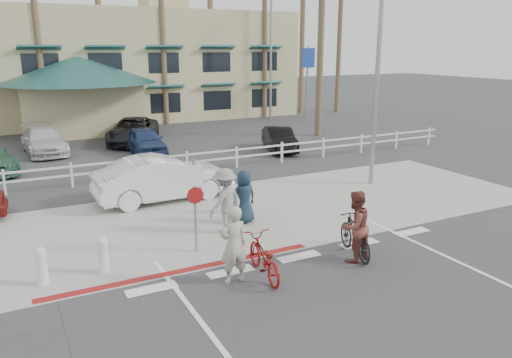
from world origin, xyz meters
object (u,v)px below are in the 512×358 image
bike_red (263,257)px  bike_black (355,236)px  sign_post (195,201)px  car_white_sedan (163,178)px

bike_red → bike_black: bike_black is taller
sign_post → car_white_sedan: sign_post is taller
sign_post → bike_red: 2.55m
sign_post → car_white_sedan: size_ratio=0.59×
bike_black → car_white_sedan: size_ratio=0.38×
bike_red → bike_black: size_ratio=1.03×
sign_post → car_white_sedan: bearing=82.7°
sign_post → bike_red: (0.91, -2.18, -0.94)m
sign_post → bike_black: size_ratio=1.55×
bike_red → sign_post: bearing=-60.0°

